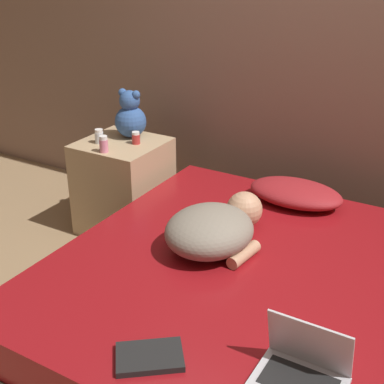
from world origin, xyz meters
TOP-DOWN VIEW (x-y plane):
  - ground_plane at (0.00, 0.00)m, footprint 12.00×12.00m
  - wall_back at (0.00, 1.23)m, footprint 8.00×0.06m
  - bed at (0.00, 0.00)m, footprint 1.69×1.89m
  - nightstand at (-1.16, 0.63)m, footprint 0.51×0.49m
  - pillow at (-0.03, 0.74)m, footprint 0.53×0.34m
  - person_lying at (-0.19, 0.09)m, footprint 0.46×0.65m
  - laptop at (0.47, -0.53)m, footprint 0.30×0.21m
  - teddy_bear at (-1.16, 0.75)m, footprint 0.20×0.20m
  - bottle_pink at (-1.14, 0.44)m, footprint 0.05×0.05m
  - bottle_red at (-1.06, 0.66)m, footprint 0.05×0.05m
  - bottle_clear at (-1.26, 0.55)m, footprint 0.05×0.05m
  - book at (-0.02, -0.71)m, footprint 0.28×0.27m

SIDE VIEW (x-z plane):
  - ground_plane at x=0.00m, z-range 0.00..0.00m
  - bed at x=0.00m, z-range 0.00..0.42m
  - nightstand at x=-1.16m, z-range 0.00..0.62m
  - book at x=-0.02m, z-range 0.42..0.45m
  - laptop at x=0.47m, z-range 0.36..0.58m
  - pillow at x=-0.03m, z-range 0.42..0.54m
  - person_lying at x=-0.19m, z-range 0.42..0.63m
  - bottle_red at x=-1.06m, z-range 0.61..0.69m
  - bottle_clear at x=-1.26m, z-range 0.61..0.71m
  - bottle_pink at x=-1.14m, z-range 0.61..0.72m
  - teddy_bear at x=-1.16m, z-range 0.60..0.91m
  - wall_back at x=0.00m, z-range 0.00..2.60m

